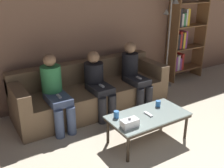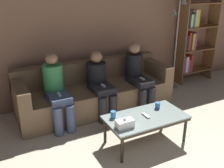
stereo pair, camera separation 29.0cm
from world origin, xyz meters
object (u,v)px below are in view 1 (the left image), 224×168
object	(u,v)px
couch	(92,93)
bookshelf	(183,38)
cup_near_left	(158,104)
game_remote	(148,114)
seated_person_left_end	(55,90)
cup_near_right	(116,114)
seated_person_mid_left	(97,82)
tissue_box	(130,123)
coffee_table	(148,117)
seated_person_mid_right	(134,73)
standing_lamp	(169,34)

from	to	relation	value
couch	bookshelf	xyz separation A→B (m)	(2.36, 0.28, 0.62)
cup_near_left	game_remote	xyz separation A→B (m)	(-0.28, -0.12, -0.03)
couch	bookshelf	bearing A→B (deg)	6.79
seated_person_left_end	game_remote	bearing A→B (deg)	-49.08
cup_near_right	seated_person_mid_left	bearing A→B (deg)	76.65
tissue_box	seated_person_mid_left	size ratio (longest dim) A/B	0.21
couch	coffee_table	world-z (taller)	couch
seated_person_left_end	seated_person_mid_right	xyz separation A→B (m)	(1.42, -0.00, -0.00)
couch	tissue_box	size ratio (longest dim) A/B	11.76
coffee_table	cup_near_left	bearing A→B (deg)	24.07
couch	game_remote	size ratio (longest dim) A/B	17.25
cup_near_right	seated_person_left_end	size ratio (longest dim) A/B	0.08
cup_near_right	tissue_box	bearing A→B (deg)	-86.75
seated_person_left_end	coffee_table	bearing A→B (deg)	-49.08
seated_person_left_end	seated_person_mid_right	size ratio (longest dim) A/B	1.00
coffee_table	seated_person_mid_left	distance (m)	1.08
couch	cup_near_left	size ratio (longest dim) A/B	29.76
game_remote	seated_person_left_end	world-z (taller)	seated_person_left_end
game_remote	bookshelf	bearing A→B (deg)	35.56
bookshelf	seated_person_mid_right	distance (m)	1.76
standing_lamp	seated_person_left_end	xyz separation A→B (m)	(-2.53, -0.36, -0.51)
coffee_table	bookshelf	distance (m)	2.72
seated_person_left_end	cup_near_left	bearing A→B (deg)	-37.89
tissue_box	bookshelf	size ratio (longest dim) A/B	0.12
tissue_box	game_remote	world-z (taller)	tissue_box
cup_near_right	tissue_box	size ratio (longest dim) A/B	0.42
bookshelf	standing_lamp	world-z (taller)	bookshelf
game_remote	seated_person_left_end	distance (m)	1.39
coffee_table	tissue_box	distance (m)	0.42
cup_near_left	standing_lamp	distance (m)	1.97
cup_near_left	cup_near_right	distance (m)	0.68
seated_person_mid_left	coffee_table	bearing A→B (deg)	-79.58
seated_person_mid_left	cup_near_left	bearing A→B (deg)	-63.10
cup_near_right	tissue_box	distance (m)	0.28
seated_person_mid_right	seated_person_left_end	bearing A→B (deg)	179.93
tissue_box	game_remote	bearing A→B (deg)	16.86
cup_near_right	standing_lamp	size ratio (longest dim) A/B	0.05
seated_person_mid_right	game_remote	bearing A→B (deg)	-116.43
couch	seated_person_mid_right	xyz separation A→B (m)	(0.71, -0.23, 0.28)
cup_near_left	tissue_box	size ratio (longest dim) A/B	0.40
coffee_table	cup_near_right	bearing A→B (deg)	158.33
tissue_box	seated_person_left_end	bearing A→B (deg)	113.94
standing_lamp	seated_person_mid_right	xyz separation A→B (m)	(-1.11, -0.37, -0.51)
seated_person_left_end	seated_person_mid_right	distance (m)	1.42
cup_near_right	bookshelf	size ratio (longest dim) A/B	0.05
seated_person_left_end	couch	bearing A→B (deg)	17.65
couch	standing_lamp	xyz separation A→B (m)	(1.82, 0.14, 0.80)
seated_person_mid_left	tissue_box	bearing A→B (deg)	-99.49
standing_lamp	seated_person_left_end	bearing A→B (deg)	-171.81
cup_near_right	standing_lamp	xyz separation A→B (m)	(2.03, 1.24, 0.64)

